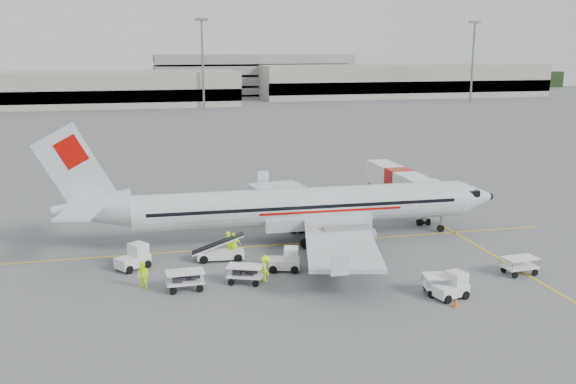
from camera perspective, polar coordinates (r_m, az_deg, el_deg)
The scene contains 26 objects.
ground at distance 51.28m, azimuth 0.51°, elevation -4.63°, with size 360.00×360.00×0.00m, color #56595B.
stripe_lead at distance 51.28m, azimuth 0.51°, elevation -4.62°, with size 44.00×0.20×0.01m, color yellow.
stripe_cross at distance 49.53m, azimuth 18.84°, elevation -5.97°, with size 0.20×20.00×0.01m, color yellow.
terminal_west at distance 180.12m, azimuth -22.47°, elevation 8.38°, with size 110.00×22.00×9.00m, color gray, non-canonical shape.
terminal_east at distance 209.37m, azimuth 9.93°, elevation 9.76°, with size 90.00×26.00×10.00m, color gray, non-canonical shape.
parking_garage at distance 210.90m, azimuth -3.22°, elevation 10.50°, with size 62.00×24.00×14.00m, color slate, non-canonical shape.
treeline at distance 223.18m, azimuth -10.31°, elevation 9.41°, with size 300.00×3.00×6.00m, color black, non-canonical shape.
mast_center at distance 166.42m, azimuth -7.58°, elevation 11.18°, with size 3.20×1.20×22.00m, color slate, non-canonical shape.
mast_east at distance 189.23m, azimuth 16.09°, elevation 10.98°, with size 3.20×1.20×22.00m, color slate, non-canonical shape.
aircraft at distance 50.97m, azimuth 1.40°, elevation 0.95°, with size 35.48×27.81×9.78m, color silver, non-canonical shape.
jet_bridge at distance 62.14m, azimuth 9.80°, elevation 0.20°, with size 2.86×15.27×4.01m, color silver, non-canonical shape.
belt_loader at distance 47.40m, azimuth -6.03°, elevation -4.60°, with size 4.58×1.72×2.48m, color silver, non-canonical shape.
tug_fore at distance 41.57m, azimuth 14.25°, elevation -8.07°, with size 2.13×1.22×1.65m, color silver, non-canonical shape.
tug_mid at distance 45.08m, azimuth -0.35°, elevation -5.98°, with size 2.18×1.25×1.68m, color silver, non-canonical shape.
tug_aft at distance 46.68m, azimuth -13.66°, elevation -5.64°, with size 2.28×1.30×1.76m, color silver, non-canonical shape.
cart_loaded_a at distance 42.21m, azimuth -9.12°, elevation -7.78°, with size 2.43×1.44×1.27m, color silver, non-canonical shape.
cart_loaded_b at distance 42.95m, azimuth -3.83°, elevation -7.31°, with size 2.34×1.38×1.22m, color silver, non-canonical shape.
cart_empty_a at distance 42.15m, azimuth 13.61°, elevation -8.00°, with size 2.46×1.46×1.29m, color silver, non-canonical shape.
cart_empty_b at distance 47.24m, azimuth 19.90°, elevation -6.18°, with size 2.34×1.39×1.22m, color silver, non-canonical shape.
cone_nose at distance 57.90m, azimuth 11.95°, elevation -2.59°, with size 0.33×0.33×0.54m, color #E15813.
cone_port at distance 63.67m, azimuth -1.17°, elevation -0.83°, with size 0.44×0.44×0.71m, color #E15813.
cone_stbd at distance 40.50m, azimuth 14.70°, elevation -9.45°, with size 0.38×0.38×0.62m, color #E15813.
crew_a at distance 48.64m, azimuth -5.29°, elevation -4.54°, with size 0.66×0.43×1.82m, color #D1FB0F.
crew_b at distance 42.84m, azimuth -12.77°, elevation -7.23°, with size 0.89×0.69×1.83m, color #D1FB0F.
crew_c at distance 43.15m, azimuth -2.02°, elevation -6.79°, with size 1.15×0.66×1.78m, color #D1FB0F.
crew_d at distance 47.86m, azimuth -4.82°, elevation -4.75°, with size 1.13×0.47×1.92m, color #D1FB0F.
Camera 1 is at (-11.59, -47.54, 15.34)m, focal length 40.00 mm.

